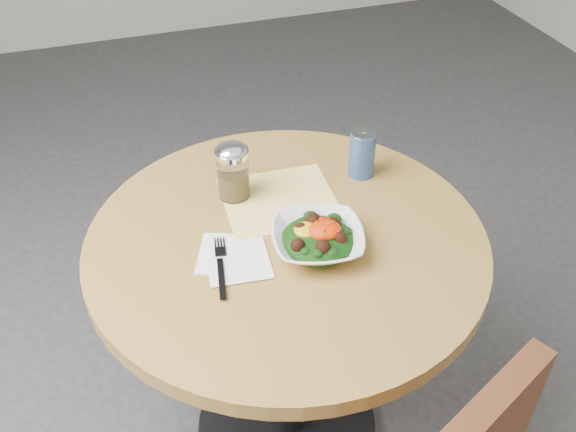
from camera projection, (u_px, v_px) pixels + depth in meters
name	position (u px, v px, depth m)	size (l,w,h in m)	color
ground	(287.00, 427.00, 1.90)	(6.00, 6.00, 0.00)	#2F2F31
table	(287.00, 297.00, 1.56)	(0.90, 0.90, 0.75)	black
cloth_napkin	(280.00, 200.00, 1.53)	(0.26, 0.24, 0.00)	yellow
paper_napkins	(234.00, 258.00, 1.37)	(0.17, 0.19, 0.00)	white
salad_bowl	(318.00, 239.00, 1.38)	(0.24, 0.24, 0.07)	white
fork	(221.00, 265.00, 1.35)	(0.06, 0.19, 0.00)	black
spice_shaker	(233.00, 172.00, 1.50)	(0.08, 0.08, 0.14)	silver
beverage_can	(362.00, 153.00, 1.58)	(0.06, 0.06, 0.12)	navy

